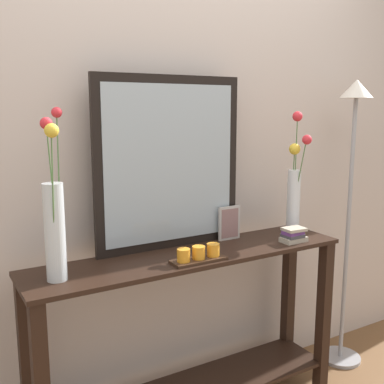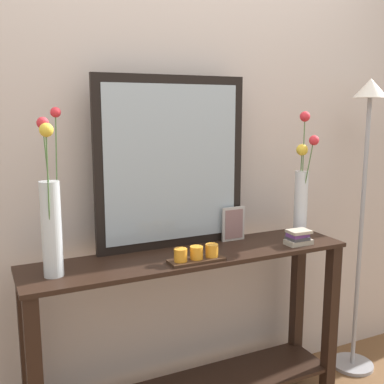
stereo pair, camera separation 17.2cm
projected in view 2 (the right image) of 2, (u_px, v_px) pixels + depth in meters
wall_back at (166, 139)px, 2.25m from camera, size 6.40×0.08×2.70m
console_table at (192, 326)px, 2.14m from camera, size 1.50×0.34×0.85m
mirror_leaning at (172, 163)px, 2.12m from camera, size 0.73×0.03×0.79m
tall_vase_left at (51, 218)px, 1.76m from camera, size 0.11×0.20×0.65m
vase_right at (302, 190)px, 2.32m from camera, size 0.07×0.13×0.63m
candle_tray at (196, 255)px, 1.97m from camera, size 0.24×0.09×0.07m
picture_frame_small at (233, 224)px, 2.28m from camera, size 0.12×0.01×0.17m
book_stack at (298, 238)px, 2.22m from camera, size 0.13×0.09×0.07m
floor_lamp at (365, 179)px, 2.53m from camera, size 0.24×0.24×1.65m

